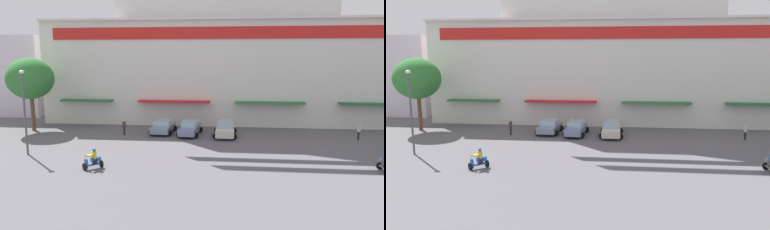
{
  "view_description": "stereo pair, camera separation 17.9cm",
  "coord_description": "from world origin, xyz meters",
  "views": [
    {
      "loc": [
        0.52,
        -8.9,
        7.68
      ],
      "look_at": [
        -2.43,
        19.89,
        2.96
      ],
      "focal_mm": 32.6,
      "sensor_mm": 36.0,
      "label": 1
    },
    {
      "loc": [
        0.69,
        -8.89,
        7.68
      ],
      "look_at": [
        -2.43,
        19.89,
        2.96
      ],
      "focal_mm": 32.6,
      "sensor_mm": 36.0,
      "label": 2
    }
  ],
  "objects": [
    {
      "name": "colonial_building",
      "position": [
        0.0,
        35.68,
        9.71
      ],
      "size": [
        42.2,
        15.64,
        22.78
      ],
      "color": "silver",
      "rests_on": "ground"
    },
    {
      "name": "pedestrian_2",
      "position": [
        -9.84,
        24.79,
        0.89
      ],
      "size": [
        0.44,
        0.44,
        1.56
      ],
      "color": "#262129",
      "rests_on": "ground"
    },
    {
      "name": "parked_car_0",
      "position": [
        -6.05,
        25.95,
        0.7
      ],
      "size": [
        2.56,
        4.14,
        1.38
      ],
      "color": "gray",
      "rests_on": "ground"
    },
    {
      "name": "parked_car_2",
      "position": [
        0.35,
        25.13,
        0.76
      ],
      "size": [
        2.4,
        4.49,
        1.51
      ],
      "color": "beige",
      "rests_on": "ground"
    },
    {
      "name": "scooter_rider_2",
      "position": [
        -8.78,
        13.85,
        0.6
      ],
      "size": [
        1.35,
        1.3,
        1.47
      ],
      "color": "black",
      "rests_on": "ground"
    },
    {
      "name": "plaza_tree_0",
      "position": [
        -20.19,
        25.99,
        5.55
      ],
      "size": [
        4.68,
        5.13,
        7.74
      ],
      "color": "brown",
      "rests_on": "ground"
    },
    {
      "name": "pedestrian_0",
      "position": [
        12.98,
        24.9,
        0.95
      ],
      "size": [
        0.32,
        0.32,
        1.64
      ],
      "color": "black",
      "rests_on": "ground"
    },
    {
      "name": "parked_car_1",
      "position": [
        -3.2,
        25.36,
        0.73
      ],
      "size": [
        2.44,
        4.46,
        1.43
      ],
      "color": "slate",
      "rests_on": "ground"
    },
    {
      "name": "streetlamp_near",
      "position": [
        -15.46,
        16.87,
        3.96
      ],
      "size": [
        0.4,
        0.4,
        6.78
      ],
      "color": "#474C51",
      "rests_on": "ground"
    },
    {
      "name": "ground_plane",
      "position": [
        0.0,
        13.0,
        0.0
      ],
      "size": [
        128.0,
        128.0,
        0.0
      ],
      "primitive_type": "plane",
      "color": "#5B595E"
    },
    {
      "name": "flank_building_left",
      "position": [
        -29.32,
        37.94,
        5.31
      ],
      "size": [
        11.05,
        8.95,
        10.62
      ],
      "color": "silver",
      "rests_on": "ground"
    }
  ]
}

